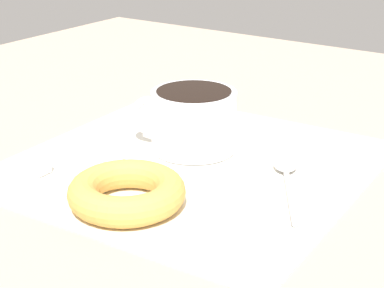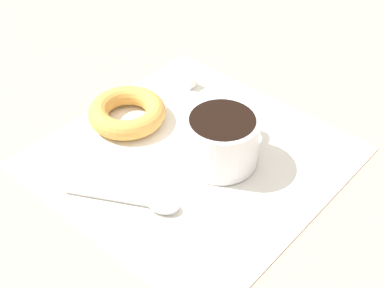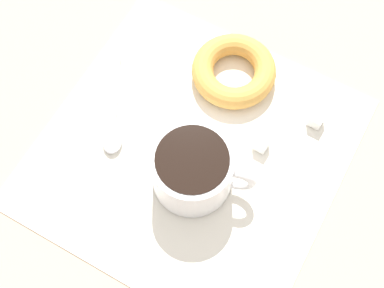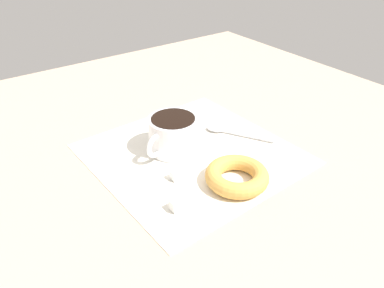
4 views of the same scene
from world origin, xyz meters
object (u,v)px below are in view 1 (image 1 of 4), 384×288
Objects in this scene: donut at (127,192)px; sugar_cube_extra at (39,165)px; spoon at (287,173)px; sugar_cube at (113,155)px; coffee_cup at (192,119)px.

sugar_cube_extra is (-0.52, -11.88, -0.56)cm from donut.
spoon is 7.85× the size of sugar_cube_extra.
coffee_cup is at bearing 148.72° from sugar_cube.
coffee_cup is 15.14cm from donut.
sugar_cube_extra is at bearing -57.72° from spoon.
sugar_cube and sugar_cube_extra have the same top height.
coffee_cup is 16.99cm from sugar_cube_extra.
coffee_cup is at bearing -168.79° from donut.
sugar_cube is 7.61cm from sugar_cube_extra.
coffee_cup is at bearing -94.49° from spoon.
sugar_cube_extra is at bearing -92.49° from donut.
donut is at bearing 48.22° from sugar_cube.
sugar_cube is (6.90, -16.77, 0.37)cm from spoon.
donut reaches higher than spoon.
coffee_cup is 7.63× the size of sugar_cube.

